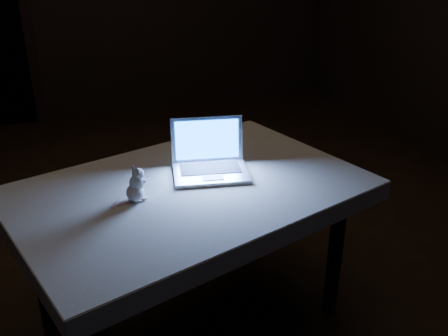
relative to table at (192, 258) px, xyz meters
name	(u,v)px	position (x,y,z in m)	size (l,w,h in m)	color
floor	(175,251)	(0.06, 0.56, -0.34)	(5.00, 5.00, 0.00)	black
table	(192,258)	(0.00, 0.00, 0.00)	(1.27, 0.82, 0.68)	black
tablecloth	(168,202)	(-0.10, -0.03, 0.31)	(1.35, 0.90, 0.08)	beige
laptop	(211,152)	(0.11, 0.06, 0.45)	(0.31, 0.27, 0.21)	#B9BABE
plush_mouse	(134,184)	(-0.22, -0.05, 0.41)	(0.10, 0.10, 0.13)	white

